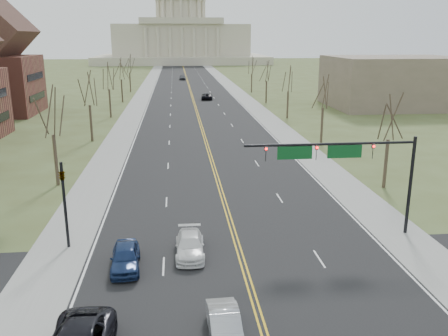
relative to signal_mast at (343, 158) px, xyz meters
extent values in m
cube|color=black|center=(-7.45, 96.50, -5.76)|extent=(20.00, 380.00, 0.01)
cube|color=black|center=(-7.45, -7.50, -5.76)|extent=(120.00, 14.00, 0.01)
cube|color=gray|center=(-19.45, 96.50, -5.75)|extent=(4.00, 380.00, 0.03)
cube|color=gray|center=(4.55, 96.50, -5.75)|extent=(4.00, 380.00, 0.03)
cube|color=gold|center=(-7.45, 96.50, -5.75)|extent=(0.42, 380.00, 0.01)
cube|color=silver|center=(-17.25, 96.50, -5.75)|extent=(0.15, 380.00, 0.01)
cube|color=silver|center=(2.35, 96.50, -5.75)|extent=(0.15, 380.00, 0.01)
cube|color=#BCB59D|center=(-7.45, 236.50, -3.76)|extent=(90.00, 60.00, 4.00)
cube|color=#BCB59D|center=(-7.45, 236.50, 6.24)|extent=(70.00, 40.00, 16.00)
cube|color=#BCB59D|center=(-7.45, 216.00, 15.74)|extent=(42.00, 3.00, 3.00)
cylinder|color=#BCB59D|center=(-7.45, 236.50, 20.24)|extent=(24.00, 24.00, 12.00)
cylinder|color=#BCB59D|center=(-7.45, 236.50, 27.04)|extent=(27.00, 27.00, 1.60)
cylinder|color=black|center=(5.05, 0.00, -2.16)|extent=(0.24, 0.24, 7.20)
cylinder|color=black|center=(-0.95, 0.00, 1.04)|extent=(12.00, 0.18, 0.18)
imported|color=black|center=(2.05, 0.00, 0.49)|extent=(0.35, 0.40, 1.10)
sphere|color=#FF0C0C|center=(2.05, -0.15, 0.84)|extent=(0.18, 0.18, 0.18)
imported|color=black|center=(-1.95, 0.00, 0.49)|extent=(0.35, 0.40, 1.10)
sphere|color=#FF0C0C|center=(-1.95, -0.15, 0.84)|extent=(0.18, 0.18, 0.18)
imported|color=black|center=(-5.45, 0.00, 0.49)|extent=(0.35, 0.40, 1.10)
sphere|color=#FF0C0C|center=(-5.45, -0.15, 0.84)|extent=(0.18, 0.18, 0.18)
cube|color=#0C4C1E|center=(0.05, 0.00, 0.49)|extent=(2.40, 0.12, 0.90)
cube|color=#0C4C1E|center=(-3.45, 0.00, 0.49)|extent=(2.40, 0.12, 0.90)
cylinder|color=black|center=(-18.95, 0.00, -2.76)|extent=(0.20, 0.20, 6.00)
imported|color=black|center=(-18.95, 0.00, -0.56)|extent=(0.32, 0.36, 0.99)
cylinder|color=#352A1F|center=(8.05, 10.50, -3.42)|extent=(0.32, 0.32, 4.68)
cylinder|color=#352A1F|center=(-22.95, 14.50, -3.29)|extent=(0.32, 0.32, 4.95)
cylinder|color=#352A1F|center=(8.05, 30.50, -3.42)|extent=(0.32, 0.32, 4.68)
cylinder|color=#352A1F|center=(-22.95, 34.50, -3.29)|extent=(0.32, 0.32, 4.95)
cylinder|color=#352A1F|center=(8.05, 50.50, -3.42)|extent=(0.32, 0.32, 4.68)
cylinder|color=#352A1F|center=(-22.95, 54.50, -3.29)|extent=(0.32, 0.32, 4.95)
cylinder|color=#352A1F|center=(8.05, 70.50, -3.42)|extent=(0.32, 0.32, 4.68)
cylinder|color=#352A1F|center=(-22.95, 74.50, -3.29)|extent=(0.32, 0.32, 4.95)
cylinder|color=#352A1F|center=(8.05, 90.50, -3.42)|extent=(0.32, 0.32, 4.68)
cylinder|color=#352A1F|center=(-22.95, 94.50, -3.29)|extent=(0.32, 0.32, 4.95)
cube|color=black|center=(-36.90, 60.50, -2.61)|extent=(0.10, 9.80, 1.20)
cube|color=black|center=(-36.90, 60.50, 1.06)|extent=(0.10, 9.80, 1.20)
cube|color=brown|center=(32.55, 62.50, -0.76)|extent=(25.00, 20.00, 10.00)
imported|color=#AAADB3|center=(-9.39, -11.24, -5.06)|extent=(1.59, 4.22, 1.38)
imported|color=white|center=(-10.74, -2.05, -5.09)|extent=(1.95, 4.60, 1.32)
imported|color=navy|center=(-14.76, -3.51, -5.01)|extent=(1.97, 4.42, 1.48)
imported|color=black|center=(-4.26, 77.68, -5.01)|extent=(2.84, 5.47, 1.47)
imported|color=#4A4D52|center=(-8.98, 128.98, -4.91)|extent=(1.98, 4.91, 1.67)
camera|label=1|loc=(-11.41, -30.63, 8.11)|focal=38.00mm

